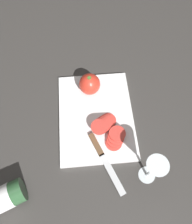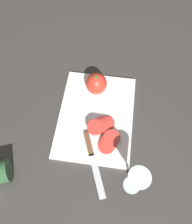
{
  "view_description": "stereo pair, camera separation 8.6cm",
  "coord_description": "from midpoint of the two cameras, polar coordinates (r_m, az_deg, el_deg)",
  "views": [
    {
      "loc": [
        -0.37,
        0.07,
        0.82
      ],
      "look_at": [
        0.01,
        0.04,
        0.04
      ],
      "focal_mm": 35.0,
      "sensor_mm": 36.0,
      "label": 1
    },
    {
      "loc": [
        -0.37,
        -0.01,
        0.82
      ],
      "look_at": [
        0.01,
        0.04,
        0.04
      ],
      "focal_mm": 35.0,
      "sensor_mm": 36.0,
      "label": 2
    }
  ],
  "objects": [
    {
      "name": "tomato_slice_stack_near",
      "position": [
        0.85,
        -0.82,
        -3.33
      ],
      "size": [
        0.1,
        0.1,
        0.04
      ],
      "color": "#D63D33",
      "rests_on": "cutting_board"
    },
    {
      "name": "cutting_board",
      "position": [
        0.9,
        -2.74,
        -1.33
      ],
      "size": [
        0.4,
        0.3,
        0.01
      ],
      "color": "white",
      "rests_on": "ground_plane"
    },
    {
      "name": "knife",
      "position": [
        0.83,
        -2.02,
        -10.56
      ],
      "size": [
        0.24,
        0.11,
        0.01
      ],
      "rotation": [
        0.0,
        0.0,
        3.53
      ],
      "color": "silver",
      "rests_on": "cutting_board"
    },
    {
      "name": "whole_tomato",
      "position": [
        0.91,
        -4.4,
        7.03
      ],
      "size": [
        0.09,
        0.09,
        0.09
      ],
      "color": "red",
      "rests_on": "cutting_board"
    },
    {
      "name": "wine_glass",
      "position": [
        0.73,
        11.62,
        -14.63
      ],
      "size": [
        0.07,
        0.07,
        0.16
      ],
      "color": "silver",
      "rests_on": "ground_plane"
    },
    {
      "name": "tomato_slice_stack_far",
      "position": [
        0.84,
        2.18,
        -7.17
      ],
      "size": [
        0.09,
        0.08,
        0.03
      ],
      "color": "#D63D33",
      "rests_on": "cutting_board"
    },
    {
      "name": "ground_plane",
      "position": [
        0.9,
        -0.2,
        -1.7
      ],
      "size": [
        3.0,
        3.0,
        0.0
      ],
      "primitive_type": "plane",
      "color": "#383533"
    }
  ]
}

